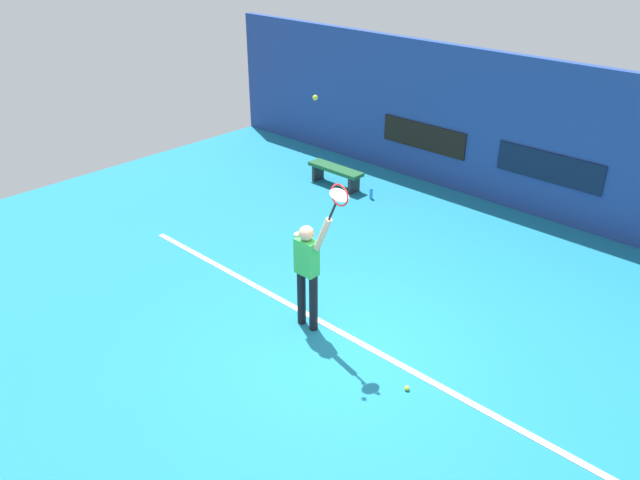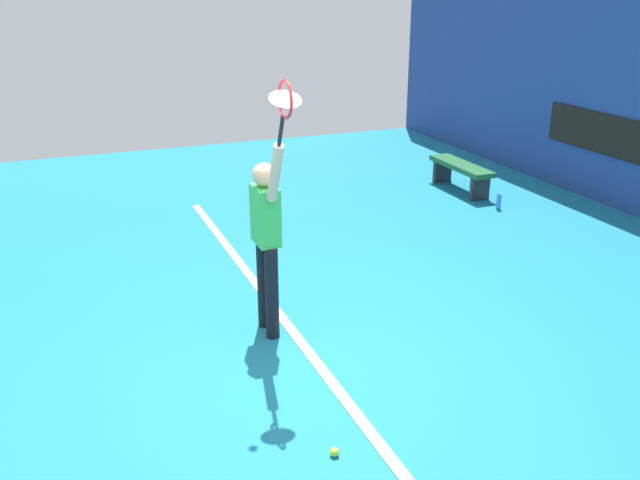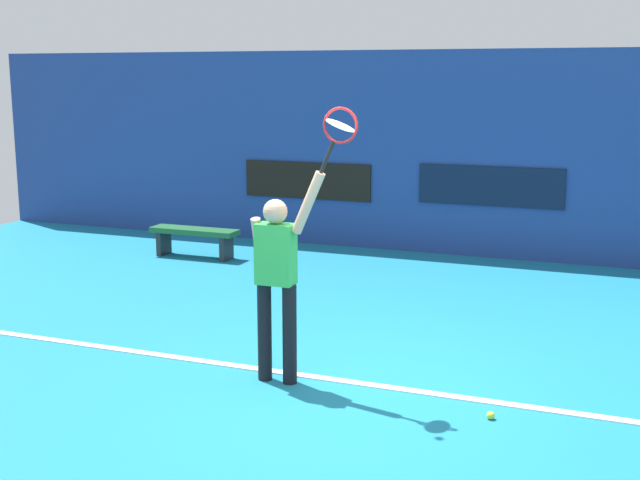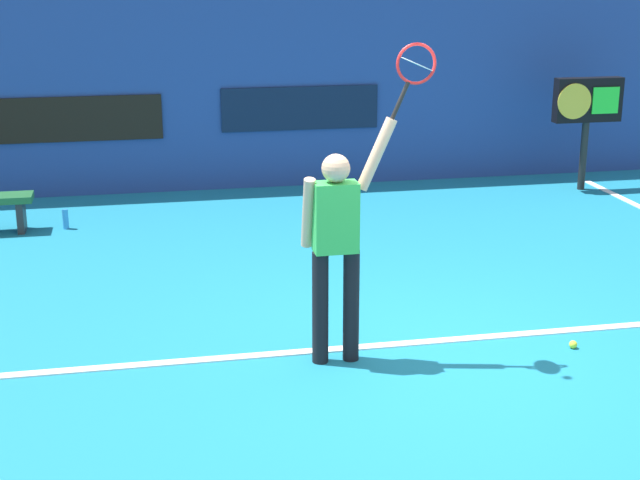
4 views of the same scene
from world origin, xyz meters
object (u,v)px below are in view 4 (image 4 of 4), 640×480
Objects in this scene: tennis_racket at (414,68)px; water_bottle at (66,219)px; scoreboard_clock at (587,104)px; tennis_player at (336,240)px; spare_ball at (573,344)px.

tennis_racket reaches higher than water_bottle.
water_bottle is (-6.95, -0.64, -1.07)m from scoreboard_clock.
water_bottle is at bearing 118.21° from tennis_player.
tennis_player is 3.15× the size of tennis_racket.
tennis_racket is at bearing -0.41° from tennis_player.
spare_ball is at bearing -6.22° from tennis_racket.
scoreboard_clock is at bearing 5.26° from water_bottle.
water_bottle is 6.27m from spare_ball.
tennis_player reaches higher than water_bottle.
tennis_player is at bearing 179.59° from tennis_racket.
scoreboard_clock is at bearing 51.35° from tennis_racket.
tennis_racket is 6.53m from scoreboard_clock.
tennis_player is 5.05m from water_bottle.
water_bottle is at bearing 123.84° from tennis_racket.
scoreboard_clock is 5.91m from spare_ball.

